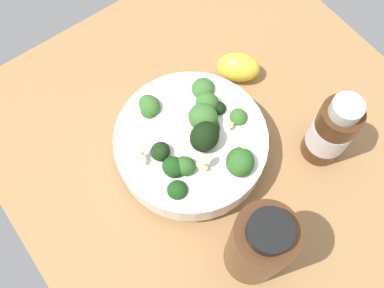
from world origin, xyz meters
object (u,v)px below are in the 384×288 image
object	(u,v)px
bowl_of_broccoli	(193,143)
bottle_tall	(259,246)
bottle_short	(331,131)
lemon_wedge	(238,67)

from	to	relation	value
bowl_of_broccoli	bottle_tall	world-z (taller)	bottle_tall
bottle_tall	bottle_short	distance (cm)	19.96
lemon_wedge	bottle_short	size ratio (longest dim) A/B	0.50
bottle_short	bowl_of_broccoli	bearing A→B (deg)	-34.26
bottle_short	lemon_wedge	bearing A→B (deg)	-84.57
bowl_of_broccoli	bottle_short	world-z (taller)	bottle_short
lemon_wedge	bowl_of_broccoli	bearing A→B (deg)	25.87
lemon_wedge	bottle_short	distance (cm)	18.37
bowl_of_broccoli	bottle_short	distance (cm)	19.54
lemon_wedge	bottle_tall	size ratio (longest dim) A/B	0.40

